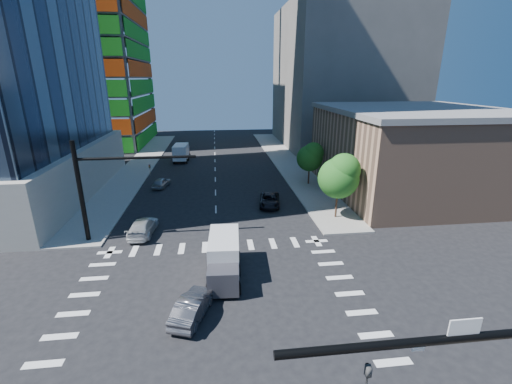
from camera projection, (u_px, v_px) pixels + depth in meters
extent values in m
plane|color=black|center=(218.00, 313.00, 21.45)|extent=(160.00, 160.00, 0.00)
cube|color=silver|center=(218.00, 313.00, 21.45)|extent=(20.00, 20.00, 0.01)
cube|color=gray|center=(286.00, 161.00, 60.50)|extent=(5.00, 60.00, 0.15)
cube|color=gray|center=(141.00, 165.00, 57.71)|extent=(5.00, 60.00, 0.15)
cube|color=#198A1C|center=(137.00, 24.00, 70.43)|extent=(0.12, 24.00, 49.00)
cube|color=#C33D0B|center=(44.00, 12.00, 57.15)|extent=(24.00, 0.12, 49.00)
cube|color=#A87C61|center=(412.00, 153.00, 43.38)|extent=(20.00, 22.00, 10.00)
cube|color=slate|center=(418.00, 110.00, 41.70)|extent=(20.50, 22.50, 0.60)
cube|color=#5F5B56|center=(341.00, 78.00, 71.83)|extent=(24.00, 30.00, 28.00)
cylinder|color=black|center=(462.00, 338.00, 8.95)|extent=(10.00, 0.24, 0.24)
imported|color=black|center=(367.00, 380.00, 9.02)|extent=(0.16, 0.20, 1.00)
cube|color=white|center=(465.00, 327.00, 8.84)|extent=(0.90, 0.04, 0.50)
cylinder|color=black|center=(81.00, 192.00, 29.53)|extent=(0.40, 0.40, 9.00)
cylinder|color=black|center=(137.00, 158.00, 29.17)|extent=(10.00, 0.24, 0.24)
imported|color=black|center=(150.00, 170.00, 29.63)|extent=(0.16, 0.20, 1.00)
cylinder|color=#382316|center=(336.00, 207.00, 35.62)|extent=(0.20, 0.20, 2.27)
sphere|color=#1D5416|center=(338.00, 178.00, 34.65)|extent=(4.16, 4.16, 4.16)
sphere|color=#2C7928|center=(344.00, 170.00, 34.10)|extent=(3.25, 3.25, 3.25)
cylinder|color=#382316|center=(309.00, 177.00, 47.02)|extent=(0.20, 0.20, 1.92)
sphere|color=#1D5416|center=(310.00, 158.00, 46.19)|extent=(3.52, 3.52, 3.52)
sphere|color=#2C7928|center=(313.00, 153.00, 45.69)|extent=(2.75, 2.75, 2.75)
imported|color=black|center=(270.00, 200.00, 39.37)|extent=(2.99, 5.11, 1.34)
imported|color=silver|center=(143.00, 227.00, 32.14)|extent=(2.44, 5.24, 1.48)
imported|color=#A0A3A7|center=(161.00, 183.00, 46.06)|extent=(2.37, 4.03, 1.29)
imported|color=#515056|center=(193.00, 306.00, 20.98)|extent=(2.84, 4.57, 1.42)
cube|color=silver|center=(224.00, 257.00, 24.75)|extent=(2.43, 4.67, 2.37)
cube|color=#3C3B43|center=(224.00, 264.00, 24.94)|extent=(2.18, 1.75, 1.73)
cube|color=white|center=(182.00, 151.00, 60.64)|extent=(2.47, 4.78, 2.43)
cube|color=#3C3B43|center=(182.00, 154.00, 60.83)|extent=(2.23, 1.79, 1.78)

